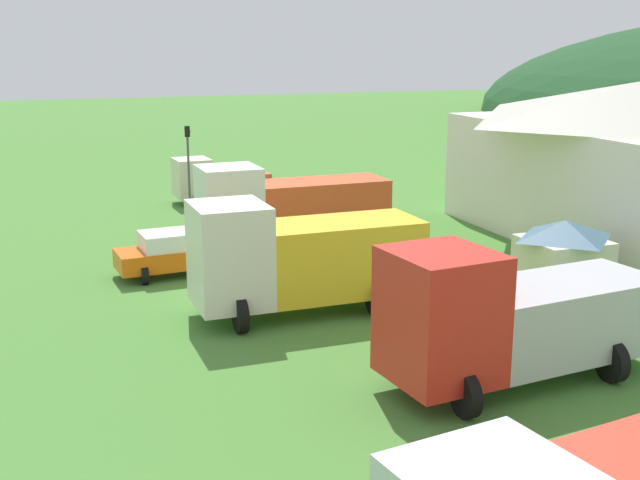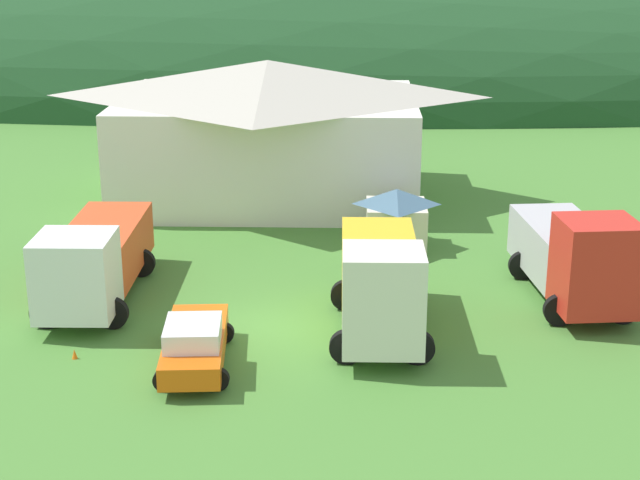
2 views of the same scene
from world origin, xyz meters
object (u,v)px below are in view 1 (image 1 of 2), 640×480
object	(u,v)px
service_pickup_orange	(181,253)
traffic_light_west	(188,159)
heavy_rig_white	(284,200)
light_truck_cream	(214,180)
heavy_rig_striped	(297,256)
crane_truck_red	(508,316)
play_shed_cream	(563,255)
traffic_cone_near_pickup	(176,248)
depot_building	(633,158)

from	to	relation	value
service_pickup_orange	traffic_light_west	size ratio (longest dim) A/B	1.19
heavy_rig_white	traffic_light_west	xyz separation A→B (m)	(-7.27, -2.78, 0.98)
light_truck_cream	heavy_rig_white	distance (m)	8.98
heavy_rig_striped	crane_truck_red	xyz separation A→B (m)	(7.07, 3.21, -0.09)
play_shed_cream	light_truck_cream	world-z (taller)	play_shed_cream
heavy_rig_white	traffic_cone_near_pickup	distance (m)	5.23
heavy_rig_white	service_pickup_orange	distance (m)	7.07
heavy_rig_white	heavy_rig_striped	world-z (taller)	heavy_rig_striped
depot_building	play_shed_cream	distance (m)	10.16
service_pickup_orange	play_shed_cream	bearing A→B (deg)	146.63
depot_building	heavy_rig_striped	size ratio (longest dim) A/B	2.10
traffic_light_west	traffic_cone_near_pickup	size ratio (longest dim) A/B	6.83
heavy_rig_striped	depot_building	bearing A→B (deg)	-164.28
light_truck_cream	heavy_rig_striped	size ratio (longest dim) A/B	0.70
heavy_rig_striped	traffic_cone_near_pickup	world-z (taller)	heavy_rig_striped
heavy_rig_white	service_pickup_orange	xyz separation A→B (m)	(4.44, -5.44, -0.84)
light_truck_cream	service_pickup_orange	world-z (taller)	light_truck_cream
light_truck_cream	crane_truck_red	world-z (taller)	crane_truck_red
depot_building	heavy_rig_white	size ratio (longest dim) A/B	1.82
traffic_light_west	play_shed_cream	bearing A→B (deg)	27.01
crane_truck_red	traffic_light_west	bearing A→B (deg)	-88.72
traffic_light_west	traffic_cone_near_pickup	world-z (taller)	traffic_light_west
heavy_rig_striped	service_pickup_orange	distance (m)	6.44
heavy_rig_white	traffic_cone_near_pickup	xyz separation A→B (m)	(0.51, -4.93, -1.66)
heavy_rig_white	light_truck_cream	bearing A→B (deg)	-83.54
light_truck_cream	heavy_rig_striped	world-z (taller)	heavy_rig_striped
light_truck_cream	crane_truck_red	distance (m)	26.23
traffic_cone_near_pickup	light_truck_cream	bearing A→B (deg)	158.02
play_shed_cream	heavy_rig_white	xyz separation A→B (m)	(-11.16, -6.62, 0.35)
traffic_light_west	crane_truck_red	bearing A→B (deg)	7.44
heavy_rig_white	crane_truck_red	bearing A→B (deg)	90.60
play_shed_cream	service_pickup_orange	distance (m)	13.81
traffic_light_west	service_pickup_orange	bearing A→B (deg)	-12.79
heavy_rig_white	crane_truck_red	distance (m)	17.29
depot_building	heavy_rig_white	bearing A→B (deg)	-109.60
heavy_rig_striped	traffic_light_west	distance (m)	17.50
service_pickup_orange	depot_building	bearing A→B (deg)	173.68
play_shed_cream	traffic_light_west	size ratio (longest dim) A/B	0.65
light_truck_cream	traffic_cone_near_pickup	bearing A→B (deg)	65.05
heavy_rig_white	crane_truck_red	world-z (taller)	crane_truck_red
heavy_rig_white	heavy_rig_striped	xyz separation A→B (m)	(10.21, -2.78, 0.23)
heavy_rig_striped	crane_truck_red	distance (m)	7.76
heavy_rig_white	heavy_rig_striped	bearing A→B (deg)	73.95
heavy_rig_striped	traffic_light_west	bearing A→B (deg)	-90.55
heavy_rig_striped	traffic_cone_near_pickup	bearing A→B (deg)	-78.04
heavy_rig_white	traffic_light_west	size ratio (longest dim) A/B	1.97
heavy_rig_white	play_shed_cream	bearing A→B (deg)	119.85
heavy_rig_striped	heavy_rig_white	bearing A→B (deg)	-105.77
depot_building	traffic_light_west	bearing A→B (deg)	-125.72
depot_building	heavy_rig_striped	bearing A→B (deg)	-73.74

